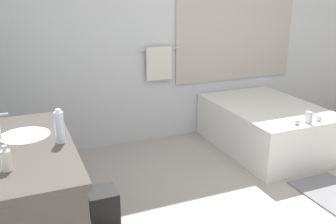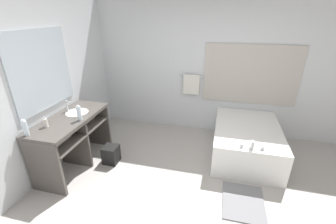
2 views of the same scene
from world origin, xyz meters
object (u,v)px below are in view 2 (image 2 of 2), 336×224
object	(u,v)px
water_bottle_1	(25,128)
waste_bin	(111,154)
water_bottle_2	(79,113)
soap_dispenser	(45,123)
bathtub	(246,139)

from	to	relation	value
water_bottle_1	waste_bin	bearing A→B (deg)	47.95
water_bottle_2	soap_dispenser	bearing A→B (deg)	-138.24
bathtub	water_bottle_1	distance (m)	3.33
water_bottle_1	soap_dispenser	world-z (taller)	water_bottle_1
water_bottle_2	waste_bin	distance (m)	0.90
water_bottle_1	waste_bin	xyz separation A→B (m)	(0.70, 0.78, -0.81)
water_bottle_1	soap_dispenser	size ratio (longest dim) A/B	1.49
water_bottle_2	waste_bin	world-z (taller)	water_bottle_2
water_bottle_2	soap_dispenser	world-z (taller)	water_bottle_2
bathtub	soap_dispenser	xyz separation A→B (m)	(-2.80, -1.30, 0.62)
water_bottle_1	soap_dispenser	xyz separation A→B (m)	(0.07, 0.26, -0.04)
soap_dispenser	waste_bin	distance (m)	1.12
soap_dispenser	waste_bin	bearing A→B (deg)	39.65
soap_dispenser	waste_bin	world-z (taller)	soap_dispenser
bathtub	water_bottle_2	bearing A→B (deg)	-157.96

